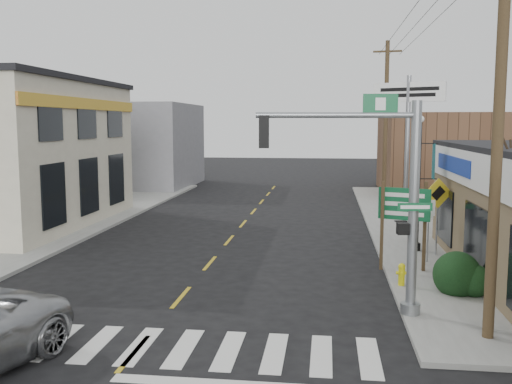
# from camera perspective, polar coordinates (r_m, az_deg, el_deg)

# --- Properties ---
(ground) EXTENTS (140.00, 140.00, 0.00)m
(ground) POSITION_cam_1_polar(r_m,az_deg,el_deg) (12.97, -12.12, -15.49)
(ground) COLOR black
(ground) RESTS_ON ground
(sidewalk_right) EXTENTS (6.00, 38.00, 0.13)m
(sidewalk_right) POSITION_cam_1_polar(r_m,az_deg,el_deg) (25.27, 18.32, -4.52)
(sidewalk_right) COLOR gray
(sidewalk_right) RESTS_ON ground
(sidewalk_left) EXTENTS (6.00, 38.00, 0.13)m
(sidewalk_left) POSITION_cam_1_polar(r_m,az_deg,el_deg) (28.01, -20.83, -3.53)
(sidewalk_left) COLOR gray
(sidewalk_left) RESTS_ON ground
(center_line) EXTENTS (0.12, 56.00, 0.01)m
(center_line) POSITION_cam_1_polar(r_m,az_deg,el_deg) (20.33, -4.64, -7.09)
(center_line) COLOR gold
(center_line) RESTS_ON ground
(crosswalk) EXTENTS (11.00, 2.20, 0.01)m
(crosswalk) POSITION_cam_1_polar(r_m,az_deg,el_deg) (13.32, -11.53, -14.84)
(crosswalk) COLOR silver
(crosswalk) RESTS_ON ground
(bldg_distant_right) EXTENTS (8.00, 10.00, 5.60)m
(bldg_distant_right) POSITION_cam_1_polar(r_m,az_deg,el_deg) (42.11, 18.03, 3.67)
(bldg_distant_right) COLOR brown
(bldg_distant_right) RESTS_ON ground
(bldg_distant_left) EXTENTS (9.00, 10.00, 6.40)m
(bldg_distant_left) POSITION_cam_1_polar(r_m,az_deg,el_deg) (45.88, -12.08, 4.59)
(bldg_distant_left) COLOR slate
(bldg_distant_left) RESTS_ON ground
(traffic_signal_pole) EXTENTS (4.33, 0.36, 5.49)m
(traffic_signal_pole) POSITION_cam_1_polar(r_m,az_deg,el_deg) (14.46, 13.01, 0.75)
(traffic_signal_pole) COLOR gray
(traffic_signal_pole) RESTS_ON sidewalk_right
(guide_sign) EXTENTS (1.67, 0.14, 2.92)m
(guide_sign) POSITION_cam_1_polar(r_m,az_deg,el_deg) (19.03, 14.56, -2.09)
(guide_sign) COLOR #483721
(guide_sign) RESTS_ON sidewalk_right
(fire_hydrant) EXTENTS (0.21, 0.21, 0.67)m
(fire_hydrant) POSITION_cam_1_polar(r_m,az_deg,el_deg) (17.57, 14.36, -7.88)
(fire_hydrant) COLOR #CDC40C
(fire_hydrant) RESTS_ON sidewalk_right
(ped_crossing_sign) EXTENTS (1.10, 0.08, 2.82)m
(ped_crossing_sign) POSITION_cam_1_polar(r_m,az_deg,el_deg) (21.60, 17.72, -1.03)
(ped_crossing_sign) COLOR gray
(ped_crossing_sign) RESTS_ON sidewalk_right
(lamp_post) EXTENTS (0.66, 0.52, 5.06)m
(lamp_post) POSITION_cam_1_polar(r_m,az_deg,el_deg) (22.08, 16.13, 1.84)
(lamp_post) COLOR black
(lamp_post) RESTS_ON sidewalk_right
(dance_center_sign) EXTENTS (3.24, 0.20, 6.89)m
(dance_center_sign) POSITION_cam_1_polar(r_m,az_deg,el_deg) (26.49, 14.96, 7.52)
(dance_center_sign) COLOR gray
(dance_center_sign) RESTS_ON sidewalk_right
(shrub_front) EXTENTS (1.35, 1.35, 1.01)m
(shrub_front) POSITION_cam_1_polar(r_m,az_deg,el_deg) (17.29, 19.46, -7.82)
(shrub_front) COLOR #1A361A
(shrub_front) RESTS_ON sidewalk_right
(utility_pole_near) EXTENTS (1.63, 0.24, 9.35)m
(utility_pole_near) POSITION_cam_1_polar(r_m,az_deg,el_deg) (13.38, 23.08, 6.42)
(utility_pole_near) COLOR #492F23
(utility_pole_near) RESTS_ON sidewalk_right
(utility_pole_far) EXTENTS (1.67, 0.25, 9.63)m
(utility_pole_far) POSITION_cam_1_polar(r_m,az_deg,el_deg) (35.19, 12.84, 6.97)
(utility_pole_far) COLOR #45321F
(utility_pole_far) RESTS_ON sidewalk_right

